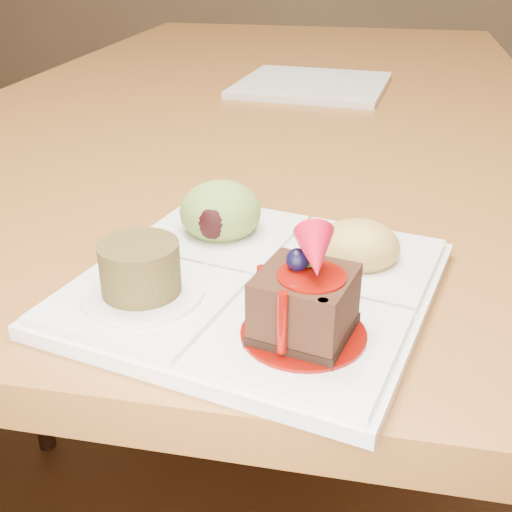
# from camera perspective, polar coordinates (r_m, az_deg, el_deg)

# --- Properties ---
(ground) EXTENTS (6.00, 6.00, 0.00)m
(ground) POSITION_cam_1_polar(r_m,az_deg,el_deg) (1.59, 0.89, -12.84)
(ground) COLOR brown
(dining_table) EXTENTS (1.00, 1.80, 0.75)m
(dining_table) POSITION_cam_1_polar(r_m,az_deg,el_deg) (1.27, 1.12, 11.62)
(dining_table) COLOR brown
(dining_table) RESTS_ON ground
(sampler_plate) EXTENTS (0.33, 0.33, 0.11)m
(sampler_plate) POSITION_cam_1_polar(r_m,az_deg,el_deg) (0.53, -0.01, -1.10)
(sampler_plate) COLOR white
(sampler_plate) RESTS_ON dining_table
(second_plate) EXTENTS (0.30, 0.30, 0.01)m
(second_plate) POSITION_cam_1_polar(r_m,az_deg,el_deg) (1.27, 5.03, 14.93)
(second_plate) COLOR white
(second_plate) RESTS_ON dining_table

